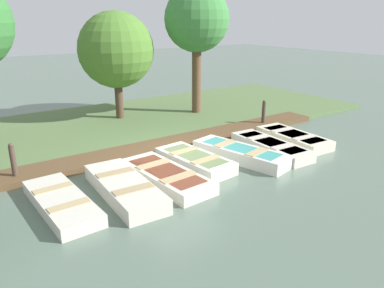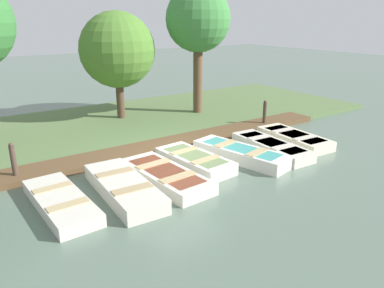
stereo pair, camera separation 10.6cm
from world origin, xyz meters
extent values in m
plane|color=#566B5B|center=(0.00, 0.00, 0.00)|extent=(80.00, 80.00, 0.00)
cube|color=#567042|center=(-5.00, 0.00, 0.07)|extent=(8.00, 24.00, 0.14)
cube|color=brown|center=(-1.43, 0.00, 0.10)|extent=(1.20, 15.20, 0.19)
cube|color=beige|center=(1.02, -4.13, 0.16)|extent=(3.07, 1.18, 0.32)
cube|color=#994C33|center=(1.02, -4.13, 0.31)|extent=(2.51, 0.92, 0.03)
cube|color=tan|center=(1.60, -4.10, 0.33)|extent=(0.34, 0.98, 0.03)
cube|color=tan|center=(0.45, -4.15, 0.33)|extent=(0.34, 0.98, 0.03)
cube|color=beige|center=(1.23, -2.53, 0.20)|extent=(3.30, 1.28, 0.41)
cube|color=#6B7F51|center=(1.23, -2.53, 0.39)|extent=(2.70, 1.00, 0.03)
cube|color=tan|center=(1.84, -2.56, 0.42)|extent=(0.37, 1.05, 0.03)
cube|color=tan|center=(0.61, -2.50, 0.42)|extent=(0.37, 1.05, 0.03)
cube|color=beige|center=(1.12, -1.19, 0.17)|extent=(3.29, 1.43, 0.34)
cube|color=#994C33|center=(1.12, -1.19, 0.33)|extent=(2.70, 1.13, 0.03)
cube|color=tan|center=(1.73, -1.14, 0.35)|extent=(0.40, 1.12, 0.03)
cube|color=tan|center=(0.51, -1.23, 0.35)|extent=(0.40, 1.12, 0.03)
cube|color=silver|center=(0.66, 0.14, 0.19)|extent=(2.82, 1.39, 0.38)
cube|color=#6B7F51|center=(0.66, 0.14, 0.37)|extent=(2.31, 1.09, 0.03)
cube|color=tan|center=(1.18, 0.19, 0.40)|extent=(0.37, 1.06, 0.03)
cube|color=tan|center=(0.15, 0.09, 0.40)|extent=(0.37, 1.06, 0.03)
cube|color=silver|center=(1.03, 1.74, 0.21)|extent=(3.47, 1.75, 0.41)
cube|color=teal|center=(1.03, 1.74, 0.39)|extent=(2.84, 1.39, 0.03)
cube|color=tan|center=(1.65, 1.88, 0.42)|extent=(0.54, 0.98, 0.03)
cube|color=tan|center=(0.42, 1.59, 0.42)|extent=(0.54, 0.98, 0.03)
cube|color=beige|center=(1.06, 3.12, 0.18)|extent=(3.23, 1.16, 0.36)
cube|color=#6B7F51|center=(1.06, 3.12, 0.35)|extent=(2.65, 0.91, 0.03)
cube|color=beige|center=(1.67, 3.10, 0.38)|extent=(0.36, 0.94, 0.03)
cube|color=beige|center=(0.46, 3.15, 0.38)|extent=(0.36, 0.94, 0.03)
cube|color=beige|center=(0.85, 4.55, 0.18)|extent=(2.99, 1.31, 0.36)
cube|color=#994C33|center=(0.85, 4.55, 0.34)|extent=(2.45, 1.03, 0.03)
cube|color=beige|center=(1.40, 4.52, 0.37)|extent=(0.36, 1.06, 0.03)
cube|color=beige|center=(0.29, 4.59, 0.37)|extent=(0.36, 1.06, 0.03)
cylinder|color=#47382D|center=(-1.34, -4.72, 0.53)|extent=(0.15, 0.15, 1.07)
sphere|color=#47382D|center=(-1.34, -4.72, 1.09)|extent=(0.14, 0.14, 0.14)
cylinder|color=#47382D|center=(-1.34, 5.16, 0.53)|extent=(0.15, 0.15, 1.07)
sphere|color=#47382D|center=(-1.34, 5.16, 1.09)|extent=(0.14, 0.14, 0.14)
cylinder|color=#4C3828|center=(-5.79, 0.56, 1.12)|extent=(0.35, 0.35, 2.25)
sphere|color=#4C7A2D|center=(-5.79, 0.56, 3.14)|extent=(3.25, 3.25, 3.25)
cylinder|color=brown|center=(-4.69, 4.05, 1.80)|extent=(0.43, 0.43, 3.59)
sphere|color=#3D7F3D|center=(-4.69, 4.05, 4.39)|extent=(2.92, 2.92, 2.92)
camera|label=1|loc=(9.61, -6.20, 4.49)|focal=35.00mm
camera|label=2|loc=(9.67, -6.12, 4.49)|focal=35.00mm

